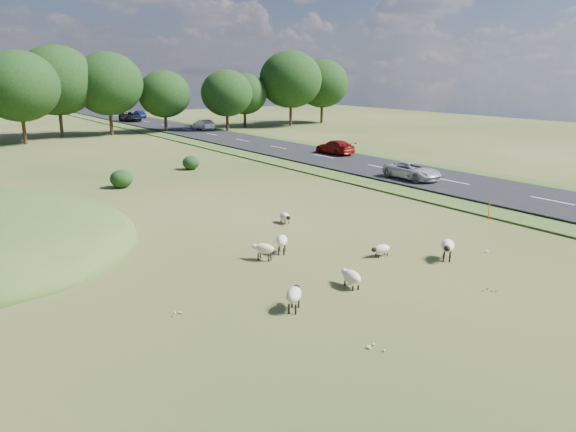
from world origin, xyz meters
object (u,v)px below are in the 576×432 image
at_px(sheep_2, 351,277).
at_px(sheep_3, 285,217).
at_px(sheep_0, 381,249).
at_px(sheep_5, 448,246).
at_px(sheep_1, 282,240).
at_px(car_1, 203,125).
at_px(sheep_6, 294,294).
at_px(marker_post, 489,209).
at_px(sheep_4, 264,249).
at_px(car_3, 412,171).
at_px(car_2, 335,147).
at_px(car_5, 139,114).
at_px(car_0, 130,117).

relative_size(sheep_2, sheep_3, 1.17).
distance_m(sheep_0, sheep_2, 4.24).
bearing_deg(sheep_5, sheep_1, -79.48).
bearing_deg(car_1, sheep_3, 68.84).
distance_m(sheep_3, sheep_6, 11.99).
height_order(marker_post, sheep_2, marker_post).
bearing_deg(car_1, sheep_2, 69.16).
xyz_separation_m(sheep_4, sheep_5, (6.91, -4.69, 0.10)).
bearing_deg(sheep_2, sheep_0, -50.72).
relative_size(sheep_0, car_3, 0.22).
distance_m(sheep_5, car_1, 60.19).
distance_m(sheep_0, sheep_5, 2.97).
bearing_deg(sheep_5, car_3, -169.10).
height_order(sheep_2, car_3, car_3).
relative_size(car_1, car_2, 0.91).
distance_m(sheep_0, car_5, 84.25).
bearing_deg(marker_post, sheep_6, -166.27).
distance_m(sheep_4, car_3, 21.49).
height_order(sheep_2, car_1, car_1).
bearing_deg(car_5, sheep_1, 74.52).
xyz_separation_m(marker_post, car_0, (4.77, 74.37, 0.40)).
bearing_deg(car_0, car_1, -79.18).
bearing_deg(car_3, car_1, 85.06).
distance_m(sheep_2, car_0, 80.04).
bearing_deg(car_2, sheep_2, 51.89).
height_order(marker_post, car_5, car_5).
relative_size(sheep_3, car_3, 0.23).
height_order(sheep_0, car_1, car_1).
bearing_deg(sheep_6, car_3, -9.94).
height_order(sheep_0, sheep_6, sheep_6).
bearing_deg(sheep_5, car_1, -142.98).
bearing_deg(car_2, sheep_5, 59.90).
height_order(sheep_2, sheep_6, sheep_6).
height_order(sheep_0, sheep_3, sheep_3).
bearing_deg(sheep_0, car_2, -119.22).
xyz_separation_m(sheep_3, car_3, (14.96, 4.47, 0.53)).
distance_m(marker_post, sheep_1, 13.45).
bearing_deg(marker_post, sheep_0, -171.79).
relative_size(sheep_2, car_3, 0.27).
height_order(car_0, car_1, car_0).
bearing_deg(sheep_1, sheep_5, -94.41).
relative_size(sheep_2, car_0, 0.24).
bearing_deg(car_3, sheep_1, -154.00).
distance_m(car_0, car_1, 20.25).
distance_m(sheep_1, sheep_2, 5.20).
distance_m(sheep_1, car_0, 74.94).
distance_m(car_0, car_2, 49.89).
xyz_separation_m(sheep_0, car_5, (18.42, 82.21, 0.52)).
height_order(sheep_0, car_2, car_2).
bearing_deg(sheep_0, sheep_5, 142.37).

